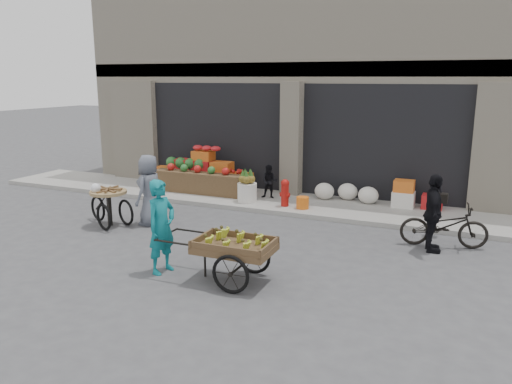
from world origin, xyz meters
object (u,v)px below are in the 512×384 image
at_px(pineapple_bin, 247,192).
at_px(tricycle_cart, 109,202).
at_px(fire_hydrant, 285,192).
at_px(vendor_grey, 149,190).
at_px(seated_person, 269,182).
at_px(bicycle, 444,225).
at_px(cyclist, 433,213).
at_px(banana_cart, 232,244).
at_px(orange_bucket, 303,203).
at_px(vendor_woman, 161,227).

height_order(pineapple_bin, tricycle_cart, tricycle_cart).
distance_m(pineapple_bin, fire_hydrant, 1.11).
height_order(pineapple_bin, vendor_grey, vendor_grey).
relative_size(seated_person, bicycle, 0.54).
distance_m(vendor_grey, cyclist, 6.26).
distance_m(pineapple_bin, banana_cart, 5.12).
distance_m(orange_bucket, bicycle, 3.70).
bearing_deg(cyclist, fire_hydrant, 54.52).
distance_m(pineapple_bin, tricycle_cart, 3.68).
xyz_separation_m(seated_person, tricycle_cart, (-2.58, -3.55, -0.02)).
bearing_deg(vendor_grey, bicycle, 98.00).
xyz_separation_m(pineapple_bin, seated_person, (0.40, 0.60, 0.21)).
bearing_deg(orange_bucket, pineapple_bin, 176.42).
height_order(vendor_woman, cyclist, vendor_woman).
bearing_deg(fire_hydrant, bicycle, -18.97).
bearing_deg(bicycle, vendor_woman, 117.20).
bearing_deg(banana_cart, tricycle_cart, 155.70).
relative_size(seated_person, banana_cart, 0.42).
distance_m(vendor_woman, vendor_grey, 3.06).
distance_m(seated_person, cyclist, 5.07).
distance_m(tricycle_cart, cyclist, 7.13).
bearing_deg(banana_cart, seated_person, 105.03).
bearing_deg(bicycle, banana_cart, 126.19).
bearing_deg(seated_person, orange_bucket, -40.26).
distance_m(orange_bucket, cyclist, 3.71).
xyz_separation_m(fire_hydrant, orange_bucket, (0.50, -0.05, -0.23)).
height_order(banana_cart, tricycle_cart, tricycle_cart).
distance_m(orange_bucket, banana_cart, 4.67).
height_order(banana_cart, cyclist, cyclist).
bearing_deg(vendor_grey, seated_person, 148.67).
height_order(tricycle_cart, vendor_grey, vendor_grey).
xyz_separation_m(vendor_woman, bicycle, (4.48, 3.44, -0.39)).
bearing_deg(orange_bucket, banana_cart, -86.32).
height_order(pineapple_bin, seated_person, seated_person).
distance_m(seated_person, bicycle, 5.07).
distance_m(fire_hydrant, vendor_grey, 3.48).
bearing_deg(vendor_woman, seated_person, 11.58).
xyz_separation_m(seated_person, vendor_grey, (-1.77, -3.09, 0.24)).
bearing_deg(tricycle_cart, orange_bucket, 58.21).
distance_m(pineapple_bin, vendor_grey, 2.87).
distance_m(banana_cart, tricycle_cart, 4.46).
distance_m(tricycle_cart, vendor_grey, 0.98).
height_order(vendor_woman, bicycle, vendor_woman).
bearing_deg(seated_person, banana_cart, -84.33).
distance_m(banana_cart, cyclist, 4.16).
height_order(seated_person, vendor_woman, vendor_woman).
xyz_separation_m(orange_bucket, banana_cart, (0.30, -4.64, 0.40)).
distance_m(pineapple_bin, vendor_woman, 4.91).
xyz_separation_m(vendor_woman, cyclist, (4.28, 3.04, -0.06)).
xyz_separation_m(pineapple_bin, fire_hydrant, (1.10, -0.05, 0.13)).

